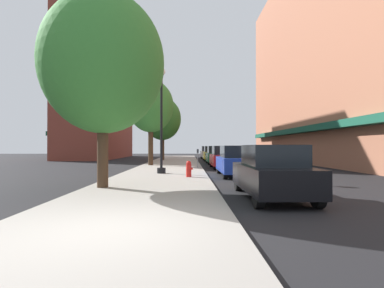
{
  "coord_description": "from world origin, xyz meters",
  "views": [
    {
      "loc": [
        1.39,
        -5.53,
        1.61
      ],
      "look_at": [
        1.75,
        23.07,
        1.84
      ],
      "focal_mm": 28.62,
      "sensor_mm": 36.0,
      "label": 1
    }
  ],
  "objects": [
    {
      "name": "car_silver",
      "position": [
        4.0,
        35.24,
        0.81
      ],
      "size": [
        1.8,
        4.3,
        1.66
      ],
      "rotation": [
        0.0,
        0.0,
        -0.04
      ],
      "color": "black",
      "rests_on": "ground"
    },
    {
      "name": "car_blue",
      "position": [
        4.0,
        11.03,
        0.81
      ],
      "size": [
        1.8,
        4.3,
        1.66
      ],
      "rotation": [
        0.0,
        0.0,
        0.04
      ],
      "color": "black",
      "rests_on": "ground"
    },
    {
      "name": "car_black",
      "position": [
        4.0,
        3.96,
        0.81
      ],
      "size": [
        1.8,
        4.3,
        1.66
      ],
      "rotation": [
        0.0,
        0.0,
        -0.02
      ],
      "color": "black",
      "rests_on": "ground"
    },
    {
      "name": "tree_near",
      "position": [
        -1.62,
        19.06,
        4.84
      ],
      "size": [
        3.68,
        3.68,
        6.87
      ],
      "color": "#422D1E",
      "rests_on": "sidewalk_slab"
    },
    {
      "name": "car_red",
      "position": [
        4.0,
        16.93,
        0.81
      ],
      "size": [
        1.8,
        4.3,
        1.66
      ],
      "rotation": [
        0.0,
        0.0,
        0.01
      ],
      "color": "black",
      "rests_on": "ground"
    },
    {
      "name": "car_green",
      "position": [
        4.0,
        22.55,
        0.81
      ],
      "size": [
        1.8,
        4.3,
        1.66
      ],
      "rotation": [
        0.0,
        0.0,
        -0.0
      ],
      "color": "black",
      "rests_on": "ground"
    },
    {
      "name": "tree_far",
      "position": [
        -1.74,
        5.69,
        4.66
      ],
      "size": [
        4.49,
        4.49,
        7.13
      ],
      "color": "#422D1E",
      "rests_on": "sidewalk_slab"
    },
    {
      "name": "sidewalk_slab",
      "position": [
        0.0,
        19.0,
        0.06
      ],
      "size": [
        4.8,
        50.0,
        0.12
      ],
      "primitive_type": "cube",
      "color": "gray",
      "rests_on": "ground"
    },
    {
      "name": "tree_mid",
      "position": [
        -1.42,
        27.88,
        4.62
      ],
      "size": [
        4.05,
        4.05,
        6.85
      ],
      "color": "#422D1E",
      "rests_on": "sidewalk_slab"
    },
    {
      "name": "parking_meter_near",
      "position": [
        2.05,
        15.42,
        0.95
      ],
      "size": [
        0.14,
        0.09,
        1.31
      ],
      "color": "slate",
      "rests_on": "sidewalk_slab"
    },
    {
      "name": "ground_plane",
      "position": [
        4.0,
        18.0,
        0.0
      ],
      "size": [
        90.0,
        90.0,
        0.0
      ],
      "primitive_type": "plane",
      "color": "black"
    },
    {
      "name": "building_right_brick",
      "position": [
        14.99,
        22.0,
        10.53
      ],
      "size": [
        6.8,
        40.0,
        21.11
      ],
      "color": "#9E6047",
      "rests_on": "ground"
    },
    {
      "name": "car_yellow",
      "position": [
        4.0,
        28.53,
        0.81
      ],
      "size": [
        1.8,
        4.3,
        1.66
      ],
      "rotation": [
        0.0,
        0.0,
        -0.0
      ],
      "color": "black",
      "rests_on": "ground"
    },
    {
      "name": "fire_hydrant",
      "position": [
        1.42,
        9.48,
        0.52
      ],
      "size": [
        0.33,
        0.26,
        0.79
      ],
      "color": "red",
      "rests_on": "sidewalk_slab"
    },
    {
      "name": "lamppost",
      "position": [
        -0.1,
        11.53,
        3.2
      ],
      "size": [
        0.48,
        0.48,
        5.9
      ],
      "color": "black",
      "rests_on": "sidewalk_slab"
    },
    {
      "name": "building_far_background",
      "position": [
        -11.01,
        37.0,
        9.44
      ],
      "size": [
        6.8,
        18.0,
        18.92
      ],
      "color": "brown",
      "rests_on": "ground"
    }
  ]
}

